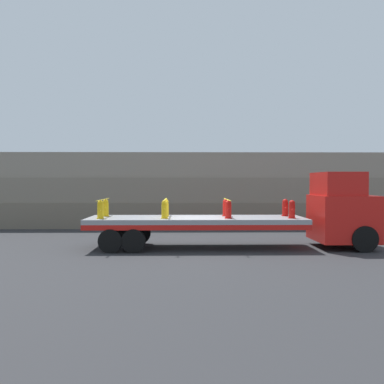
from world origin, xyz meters
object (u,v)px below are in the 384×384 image
object	(u,v)px
truck_cab	(344,210)
fire_hydrant_yellow_far_0	(106,208)
fire_hydrant_red_near_2	(228,210)
fire_hydrant_red_near_3	(292,210)
fire_hydrant_red_far_2	(226,208)
fire_hydrant_yellow_near_1	(165,210)
fire_hydrant_red_far_3	(285,208)
flatbed_trailer	(184,223)
fire_hydrant_yellow_near_0	(100,210)
fire_hydrant_yellow_far_1	(166,208)

from	to	relation	value
truck_cab	fire_hydrant_yellow_far_0	distance (m)	9.81
fire_hydrant_red_near_2	fire_hydrant_red_near_3	bearing A→B (deg)	0.00
fire_hydrant_red_far_2	fire_hydrant_yellow_near_1	bearing A→B (deg)	-155.78
truck_cab	fire_hydrant_red_far_3	xyz separation A→B (m)	(-2.27, 0.56, 0.07)
fire_hydrant_yellow_near_1	fire_hydrant_red_far_3	distance (m)	5.14
flatbed_trailer	fire_hydrant_yellow_near_0	bearing A→B (deg)	-170.17
fire_hydrant_yellow_near_0	fire_hydrant_yellow_far_1	size ratio (longest dim) A/B	1.00
fire_hydrant_yellow_near_1	fire_hydrant_red_far_2	xyz separation A→B (m)	(2.51, 1.13, 0.00)
flatbed_trailer	fire_hydrant_red_far_2	bearing A→B (deg)	17.78
fire_hydrant_yellow_far_1	fire_hydrant_red_near_3	world-z (taller)	same
fire_hydrant_red_near_2	fire_hydrant_yellow_far_1	bearing A→B (deg)	155.78
flatbed_trailer	fire_hydrant_red_far_2	world-z (taller)	fire_hydrant_red_far_2
fire_hydrant_red_near_2	fire_hydrant_red_far_3	world-z (taller)	same
fire_hydrant_red_far_2	fire_hydrant_red_far_3	xyz separation A→B (m)	(2.51, 0.00, 0.00)
fire_hydrant_yellow_near_0	fire_hydrant_yellow_far_1	world-z (taller)	same
fire_hydrant_red_far_3	fire_hydrant_red_far_2	bearing A→B (deg)	180.00
fire_hydrant_yellow_far_0	fire_hydrant_red_far_3	xyz separation A→B (m)	(7.53, 0.00, 0.00)
fire_hydrant_yellow_near_1	flatbed_trailer	bearing A→B (deg)	37.00
fire_hydrant_red_far_3	truck_cab	bearing A→B (deg)	-13.99
fire_hydrant_red_far_2	fire_hydrant_yellow_far_0	bearing A→B (deg)	180.00
truck_cab	fire_hydrant_red_far_3	distance (m)	2.34
fire_hydrant_yellow_near_0	fire_hydrant_yellow_near_1	size ratio (longest dim) A/B	1.00
fire_hydrant_red_near_3	fire_hydrant_yellow_near_0	bearing A→B (deg)	180.00
flatbed_trailer	fire_hydrant_red_near_2	distance (m)	1.94
fire_hydrant_yellow_near_1	fire_hydrant_red_near_3	world-z (taller)	same
fire_hydrant_yellow_far_0	fire_hydrant_red_near_3	bearing A→B (deg)	-8.53
flatbed_trailer	fire_hydrant_yellow_far_0	world-z (taller)	fire_hydrant_yellow_far_0
fire_hydrant_yellow_near_0	fire_hydrant_red_near_3	distance (m)	7.53
fire_hydrant_yellow_far_0	fire_hydrant_red_far_2	bearing A→B (deg)	0.00
fire_hydrant_yellow_near_1	fire_hydrant_red_far_2	world-z (taller)	same
fire_hydrant_yellow_near_1	fire_hydrant_yellow_far_1	bearing A→B (deg)	90.00
fire_hydrant_yellow_far_0	fire_hydrant_red_near_2	xyz separation A→B (m)	(5.02, -1.13, 0.00)
fire_hydrant_red_near_3	fire_hydrant_red_near_2	bearing A→B (deg)	180.00
flatbed_trailer	fire_hydrant_red_far_3	size ratio (longest dim) A/B	12.14
truck_cab	flatbed_trailer	distance (m)	6.55
fire_hydrant_yellow_far_1	fire_hydrant_red_near_2	bearing A→B (deg)	-24.22
truck_cab	fire_hydrant_yellow_near_0	xyz separation A→B (m)	(-9.79, -0.56, 0.07)
truck_cab	flatbed_trailer	bearing A→B (deg)	180.00
fire_hydrant_yellow_far_0	fire_hydrant_red_near_3	size ratio (longest dim) A/B	1.00
fire_hydrant_yellow_far_0	fire_hydrant_yellow_near_1	xyz separation A→B (m)	(2.51, -1.13, 0.00)
truck_cab	flatbed_trailer	size ratio (longest dim) A/B	0.35
flatbed_trailer	fire_hydrant_red_far_2	distance (m)	1.94
flatbed_trailer	fire_hydrant_yellow_far_0	size ratio (longest dim) A/B	12.14
truck_cab	fire_hydrant_yellow_near_1	bearing A→B (deg)	-175.57
flatbed_trailer	fire_hydrant_red_far_3	world-z (taller)	fire_hydrant_red_far_3
truck_cab	fire_hydrant_yellow_near_1	distance (m)	7.31
fire_hydrant_red_near_3	fire_hydrant_yellow_far_0	bearing A→B (deg)	171.47
fire_hydrant_yellow_far_0	fire_hydrant_yellow_near_1	size ratio (longest dim) A/B	1.00
fire_hydrant_red_near_3	flatbed_trailer	bearing A→B (deg)	172.47
fire_hydrant_red_far_2	fire_hydrant_red_far_3	size ratio (longest dim) A/B	1.00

